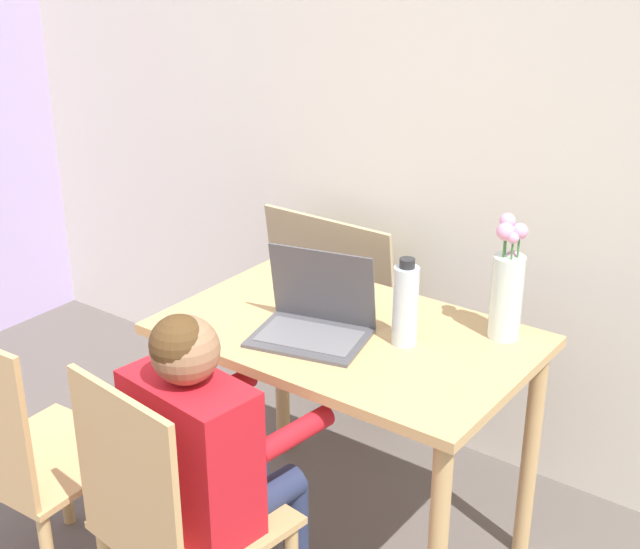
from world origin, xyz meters
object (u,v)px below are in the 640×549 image
(chair_occupied, at_px, (174,525))
(person_seated, at_px, (207,447))
(water_bottle, at_px, (405,304))
(laptop, at_px, (315,316))
(flower_vase, at_px, (507,287))
(chair_spare, at_px, (27,459))

(chair_occupied, height_order, person_seated, person_seated)
(water_bottle, bearing_deg, person_seated, -111.68)
(laptop, distance_m, flower_vase, 0.54)
(flower_vase, relative_size, water_bottle, 1.43)
(laptop, xyz_separation_m, flower_vase, (0.44, 0.30, 0.10))
(chair_occupied, distance_m, laptop, 0.68)
(chair_occupied, xyz_separation_m, flower_vase, (0.44, 0.88, 0.45))
(chair_occupied, distance_m, water_bottle, 0.83)
(chair_occupied, bearing_deg, water_bottle, -102.19)
(flower_vase, bearing_deg, chair_spare, -136.46)
(water_bottle, bearing_deg, flower_vase, 44.42)
(person_seated, xyz_separation_m, laptop, (-0.01, 0.46, 0.18))
(chair_spare, relative_size, flower_vase, 2.43)
(chair_occupied, distance_m, person_seated, 0.21)
(flower_vase, bearing_deg, chair_occupied, -116.64)
(chair_occupied, xyz_separation_m, laptop, (0.01, 0.58, 0.35))
(person_seated, xyz_separation_m, flower_vase, (0.43, 0.76, 0.28))
(person_seated, xyz_separation_m, water_bottle, (0.22, 0.56, 0.24))
(chair_spare, distance_m, laptop, 0.89)
(chair_occupied, bearing_deg, chair_spare, 11.34)
(flower_vase, distance_m, water_bottle, 0.29)
(chair_occupied, relative_size, person_seated, 0.87)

